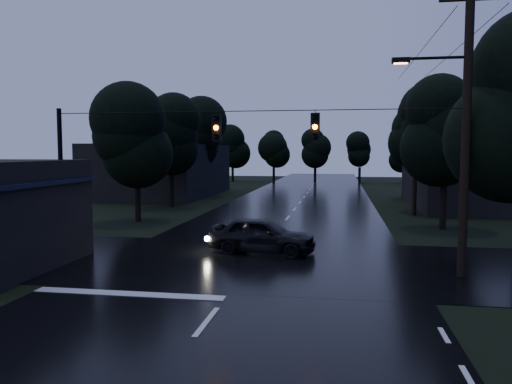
% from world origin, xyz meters
% --- Properties ---
extents(main_road, '(12.00, 120.00, 0.02)m').
position_xyz_m(main_road, '(0.00, 30.00, 0.00)').
color(main_road, black).
rests_on(main_road, ground).
extents(cross_street, '(60.00, 9.00, 0.02)m').
position_xyz_m(cross_street, '(0.00, 12.00, 0.00)').
color(cross_street, black).
rests_on(cross_street, ground).
extents(building_far_right, '(10.00, 14.00, 4.40)m').
position_xyz_m(building_far_right, '(14.00, 34.00, 2.20)').
color(building_far_right, black).
rests_on(building_far_right, ground).
extents(building_far_left, '(10.00, 16.00, 5.00)m').
position_xyz_m(building_far_left, '(-14.00, 40.00, 2.50)').
color(building_far_left, black).
rests_on(building_far_left, ground).
extents(utility_pole_main, '(3.50, 0.30, 10.00)m').
position_xyz_m(utility_pole_main, '(7.41, 11.00, 5.26)').
color(utility_pole_main, black).
rests_on(utility_pole_main, ground).
extents(utility_pole_far, '(2.00, 0.30, 7.50)m').
position_xyz_m(utility_pole_far, '(8.30, 28.00, 3.88)').
color(utility_pole_far, black).
rests_on(utility_pole_far, ground).
extents(anchor_pole_left, '(0.18, 0.18, 6.00)m').
position_xyz_m(anchor_pole_left, '(-7.50, 11.00, 3.00)').
color(anchor_pole_left, black).
rests_on(anchor_pole_left, ground).
extents(span_signals, '(15.00, 0.37, 1.12)m').
position_xyz_m(span_signals, '(0.56, 10.99, 5.24)').
color(span_signals, black).
rests_on(span_signals, ground).
extents(tree_left_a, '(3.92, 3.92, 8.26)m').
position_xyz_m(tree_left_a, '(-9.00, 22.00, 5.24)').
color(tree_left_a, black).
rests_on(tree_left_a, ground).
extents(tree_left_b, '(4.20, 4.20, 8.85)m').
position_xyz_m(tree_left_b, '(-9.60, 30.00, 5.62)').
color(tree_left_b, black).
rests_on(tree_left_b, ground).
extents(tree_left_c, '(4.48, 4.48, 9.44)m').
position_xyz_m(tree_left_c, '(-10.20, 40.00, 5.99)').
color(tree_left_c, black).
rests_on(tree_left_c, ground).
extents(tree_right_a, '(4.20, 4.20, 8.85)m').
position_xyz_m(tree_right_a, '(9.00, 22.00, 5.62)').
color(tree_right_a, black).
rests_on(tree_right_a, ground).
extents(tree_right_b, '(4.48, 4.48, 9.44)m').
position_xyz_m(tree_right_b, '(9.60, 30.00, 5.99)').
color(tree_right_b, black).
rests_on(tree_right_b, ground).
extents(tree_right_c, '(4.76, 4.76, 10.03)m').
position_xyz_m(tree_right_c, '(10.20, 40.00, 6.37)').
color(tree_right_c, black).
rests_on(tree_right_c, ground).
extents(car, '(4.77, 2.45, 1.55)m').
position_xyz_m(car, '(0.06, 13.80, 0.78)').
color(car, black).
rests_on(car, ground).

